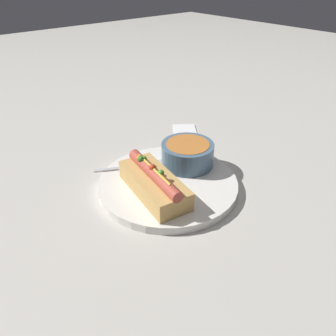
{
  "coord_description": "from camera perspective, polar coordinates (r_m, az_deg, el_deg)",
  "views": [
    {
      "loc": [
        0.44,
        -0.37,
        0.42
      ],
      "look_at": [
        0.0,
        0.0,
        0.05
      ],
      "focal_mm": 35.0,
      "sensor_mm": 36.0,
      "label": 1
    }
  ],
  "objects": [
    {
      "name": "spoon",
      "position": [
        0.75,
        -3.11,
        0.63
      ],
      "size": [
        0.1,
        0.16,
        0.01
      ],
      "rotation": [
        0.0,
        0.0,
        1.06
      ],
      "color": "#B7B7BC",
      "rests_on": "dinner_plate"
    },
    {
      "name": "napkin",
      "position": [
        0.93,
        3.07,
        6.15
      ],
      "size": [
        0.13,
        0.12,
        0.01
      ],
      "rotation": [
        0.0,
        0.0,
        -0.66
      ],
      "color": "white",
      "rests_on": "ground_plane"
    },
    {
      "name": "hot_dog",
      "position": [
        0.65,
        -2.46,
        -2.56
      ],
      "size": [
        0.19,
        0.1,
        0.06
      ],
      "rotation": [
        0.0,
        0.0,
        -0.17
      ],
      "color": "tan",
      "rests_on": "dinner_plate"
    },
    {
      "name": "soup_bowl",
      "position": [
        0.74,
        3.42,
        2.57
      ],
      "size": [
        0.12,
        0.12,
        0.05
      ],
      "color": "slate",
      "rests_on": "dinner_plate"
    },
    {
      "name": "dinner_plate",
      "position": [
        0.71,
        -0.0,
        -2.74
      ],
      "size": [
        0.3,
        0.3,
        0.02
      ],
      "color": "white",
      "rests_on": "ground_plane"
    },
    {
      "name": "ground_plane",
      "position": [
        0.71,
        -0.0,
        -3.32
      ],
      "size": [
        4.0,
        4.0,
        0.0
      ],
      "primitive_type": "plane",
      "color": "#BCB7AD"
    }
  ]
}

